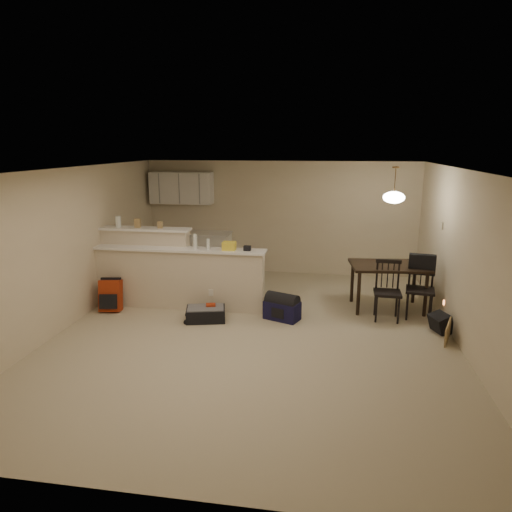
% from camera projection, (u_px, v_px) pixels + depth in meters
% --- Properties ---
extents(room, '(7.00, 7.02, 2.50)m').
position_uv_depth(room, '(255.00, 254.00, 6.81)').
color(room, '#B6AA8C').
rests_on(room, ground).
extents(breakfast_bar, '(3.08, 0.58, 1.39)m').
position_uv_depth(breakfast_bar, '(167.00, 273.00, 8.17)').
color(breakfast_bar, beige).
rests_on(breakfast_bar, ground).
extents(upper_cabinets, '(1.40, 0.34, 0.70)m').
position_uv_depth(upper_cabinets, '(182.00, 188.00, 10.18)').
color(upper_cabinets, white).
rests_on(upper_cabinets, room).
extents(kitchen_counter, '(1.80, 0.60, 0.90)m').
position_uv_depth(kitchen_counter, '(191.00, 253.00, 10.37)').
color(kitchen_counter, white).
rests_on(kitchen_counter, ground).
extents(thermostat, '(0.02, 0.12, 0.12)m').
position_uv_depth(thermostat, '(442.00, 225.00, 7.79)').
color(thermostat, beige).
rests_on(thermostat, room).
extents(jar, '(0.10, 0.10, 0.20)m').
position_uv_depth(jar, '(118.00, 222.00, 8.24)').
color(jar, silver).
rests_on(jar, breakfast_bar).
extents(cereal_box, '(0.10, 0.07, 0.16)m').
position_uv_depth(cereal_box, '(138.00, 223.00, 8.19)').
color(cereal_box, '#9F8352').
rests_on(cereal_box, breakfast_bar).
extents(small_box, '(0.08, 0.06, 0.12)m').
position_uv_depth(small_box, '(160.00, 225.00, 8.13)').
color(small_box, '#9F8352').
rests_on(small_box, breakfast_bar).
extents(bottle_a, '(0.07, 0.07, 0.26)m').
position_uv_depth(bottle_a, '(195.00, 241.00, 7.86)').
color(bottle_a, silver).
rests_on(bottle_a, breakfast_bar).
extents(bottle_b, '(0.06, 0.06, 0.18)m').
position_uv_depth(bottle_b, '(208.00, 244.00, 7.84)').
color(bottle_b, silver).
rests_on(bottle_b, breakfast_bar).
extents(bag_lump, '(0.22, 0.18, 0.14)m').
position_uv_depth(bag_lump, '(229.00, 246.00, 7.79)').
color(bag_lump, '#9F8352').
rests_on(bag_lump, breakfast_bar).
extents(pouch, '(0.12, 0.10, 0.08)m').
position_uv_depth(pouch, '(247.00, 248.00, 7.75)').
color(pouch, '#9F8352').
rests_on(pouch, breakfast_bar).
extents(dining_table, '(1.38, 1.00, 0.81)m').
position_uv_depth(dining_table, '(389.00, 270.00, 7.97)').
color(dining_table, black).
rests_on(dining_table, ground).
extents(pendant_lamp, '(0.36, 0.36, 0.62)m').
position_uv_depth(pendant_lamp, '(394.00, 197.00, 7.66)').
color(pendant_lamp, brown).
rests_on(pendant_lamp, room).
extents(dining_chair_near, '(0.45, 0.43, 0.99)m').
position_uv_depth(dining_chair_near, '(388.00, 291.00, 7.51)').
color(dining_chair_near, black).
rests_on(dining_chair_near, ground).
extents(dining_chair_far, '(0.52, 0.50, 1.04)m').
position_uv_depth(dining_chair_far, '(420.00, 288.00, 7.58)').
color(dining_chair_far, black).
rests_on(dining_chair_far, ground).
extents(suitcase, '(0.71, 0.55, 0.21)m').
position_uv_depth(suitcase, '(206.00, 314.00, 7.56)').
color(suitcase, black).
rests_on(suitcase, ground).
extents(red_backpack, '(0.40, 0.29, 0.55)m').
position_uv_depth(red_backpack, '(111.00, 296.00, 7.98)').
color(red_backpack, '#9F2D12').
rests_on(red_backpack, ground).
extents(navy_duffel, '(0.64, 0.50, 0.31)m').
position_uv_depth(navy_duffel, '(282.00, 310.00, 7.60)').
color(navy_duffel, '#111034').
rests_on(navy_duffel, ground).
extents(black_daypack, '(0.33, 0.39, 0.29)m').
position_uv_depth(black_daypack, '(441.00, 323.00, 7.08)').
color(black_daypack, black).
rests_on(black_daypack, ground).
extents(cardboard_sheet, '(0.18, 0.40, 0.32)m').
position_uv_depth(cardboard_sheet, '(448.00, 333.00, 6.67)').
color(cardboard_sheet, '#9F8352').
rests_on(cardboard_sheet, ground).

